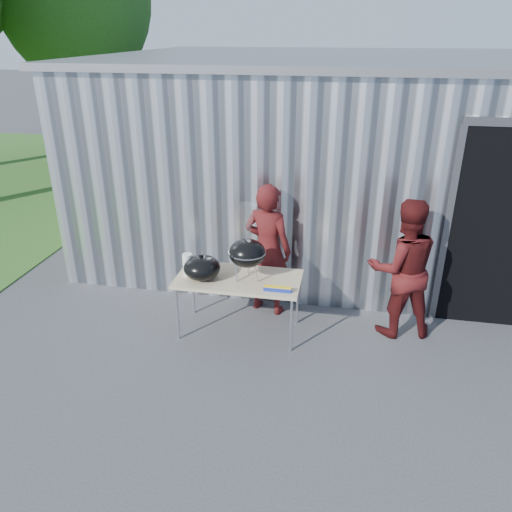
% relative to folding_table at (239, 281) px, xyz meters
% --- Properties ---
extents(ground, '(80.00, 80.00, 0.00)m').
position_rel_folding_table_xyz_m(ground, '(0.37, -0.89, -0.71)').
color(ground, '#3C3C3F').
extents(building, '(8.20, 6.20, 3.10)m').
position_rel_folding_table_xyz_m(building, '(1.29, 3.70, 0.83)').
color(building, silver).
rests_on(building, ground).
extents(folding_table, '(1.50, 0.75, 0.75)m').
position_rel_folding_table_xyz_m(folding_table, '(0.00, 0.00, 0.00)').
color(folding_table, tan).
rests_on(folding_table, ground).
extents(kettle_grill, '(0.44, 0.44, 0.94)m').
position_rel_folding_table_xyz_m(kettle_grill, '(0.11, -0.01, 0.46)').
color(kettle_grill, black).
rests_on(kettle_grill, folding_table).
extents(grill_lid, '(0.44, 0.44, 0.32)m').
position_rel_folding_table_xyz_m(grill_lid, '(-0.42, -0.10, 0.18)').
color(grill_lid, black).
rests_on(grill_lid, folding_table).
extents(paper_towels, '(0.12, 0.12, 0.28)m').
position_rel_folding_table_xyz_m(paper_towels, '(-0.61, -0.05, 0.18)').
color(paper_towels, white).
rests_on(paper_towels, folding_table).
extents(white_tub, '(0.20, 0.15, 0.10)m').
position_rel_folding_table_xyz_m(white_tub, '(-0.55, 0.21, 0.09)').
color(white_tub, white).
rests_on(white_tub, folding_table).
extents(foil_box, '(0.32, 0.05, 0.06)m').
position_rel_folding_table_xyz_m(foil_box, '(0.51, -0.25, 0.07)').
color(foil_box, navy).
rests_on(foil_box, folding_table).
extents(person_cook, '(0.73, 0.58, 1.76)m').
position_rel_folding_table_xyz_m(person_cook, '(0.25, 0.60, 0.17)').
color(person_cook, '#471111').
rests_on(person_cook, ground).
extents(person_bystander, '(0.97, 0.83, 1.75)m').
position_rel_folding_table_xyz_m(person_bystander, '(1.93, 0.37, 0.16)').
color(person_bystander, '#471111').
rests_on(person_bystander, ground).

